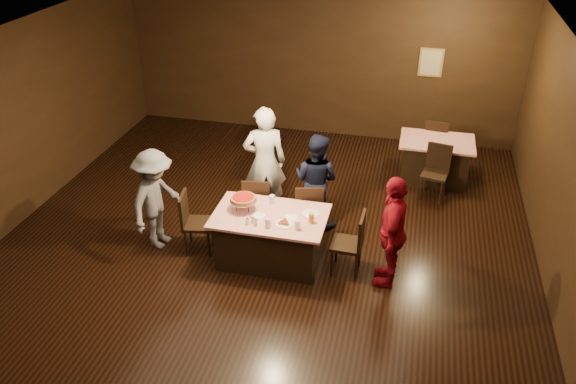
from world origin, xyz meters
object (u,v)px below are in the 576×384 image
object	(u,v)px
main_table	(270,238)
chair_end_left	(198,223)
chair_back_far	(436,142)
diner_navy_hoodie	(316,180)
diner_grey_knit	(156,199)
glass_front_left	(268,223)
back_table	(435,160)
glass_amber	(311,218)
diner_white_jacket	(265,162)
glass_back	(272,200)
pizza_stand	(243,199)
plate_empty	(311,214)
chair_end_right	(347,243)
diner_red_shirt	(392,232)
chair_back_near	(435,173)
glass_front_right	(298,225)
chair_far_right	(308,209)
chair_far_left	(258,202)

from	to	relation	value
main_table	chair_end_left	bearing A→B (deg)	180.00
main_table	chair_back_far	distance (m)	4.30
diner_navy_hoodie	diner_grey_knit	distance (m)	2.45
chair_end_left	glass_front_left	world-z (taller)	chair_end_left
main_table	chair_end_left	world-z (taller)	chair_end_left
main_table	chair_back_far	xyz separation A→B (m)	(2.27, 3.66, 0.09)
back_table	glass_amber	xyz separation A→B (m)	(-1.67, -3.11, 0.46)
diner_white_jacket	glass_back	world-z (taller)	diner_white_jacket
chair_end_left	pizza_stand	xyz separation A→B (m)	(0.70, 0.05, 0.48)
glass_amber	plate_empty	bearing A→B (deg)	104.04
chair_end_left	glass_amber	size ratio (longest dim) A/B	6.79
main_table	chair_end_left	xyz separation A→B (m)	(-1.10, 0.00, 0.09)
chair_end_right	glass_amber	world-z (taller)	chair_end_right
diner_red_shirt	chair_back_near	bearing A→B (deg)	168.57
glass_front_right	diner_grey_knit	bearing A→B (deg)	173.53
main_table	pizza_stand	xyz separation A→B (m)	(-0.40, 0.05, 0.57)
glass_front_right	glass_amber	bearing A→B (deg)	53.13
pizza_stand	diner_white_jacket	bearing A→B (deg)	90.91
main_table	pizza_stand	distance (m)	0.70
diner_white_jacket	pizza_stand	bearing A→B (deg)	71.94
chair_end_right	chair_far_right	bearing A→B (deg)	-135.12
chair_end_right	glass_amber	xyz separation A→B (m)	(-0.50, -0.05, 0.37)
pizza_stand	glass_front_right	world-z (taller)	pizza_stand
main_table	glass_front_right	bearing A→B (deg)	-29.05
diner_navy_hoodie	diner_grey_knit	size ratio (longest dim) A/B	0.98
glass_front_left	glass_front_right	bearing A→B (deg)	7.13
chair_far_left	diner_navy_hoodie	size ratio (longest dim) A/B	0.62
pizza_stand	chair_far_right	bearing A→B (deg)	41.19
chair_far_right	diner_grey_knit	world-z (taller)	diner_grey_knit
diner_navy_hoodie	diner_red_shirt	size ratio (longest dim) A/B	0.94
diner_white_jacket	diner_navy_hoodie	xyz separation A→B (m)	(0.86, -0.11, -0.16)
chair_back_near	glass_front_left	bearing A→B (deg)	-118.29
chair_back_far	glass_amber	world-z (taller)	chair_back_far
back_table	glass_front_right	bearing A→B (deg)	-118.75
plate_empty	glass_front_right	xyz separation A→B (m)	(-0.10, -0.40, 0.06)
diner_navy_hoodie	glass_amber	world-z (taller)	diner_navy_hoodie
chair_far_left	chair_far_right	bearing A→B (deg)	172.14
diner_navy_hoodie	diner_red_shirt	bearing A→B (deg)	153.83
chair_back_near	chair_far_right	bearing A→B (deg)	-127.70
main_table	diner_grey_knit	distance (m)	1.77
diner_grey_knit	glass_front_left	distance (m)	1.80
chair_end_right	pizza_stand	bearing A→B (deg)	-90.05
diner_navy_hoodie	glass_back	distance (m)	0.97
main_table	chair_back_near	world-z (taller)	chair_back_near
chair_back_near	plate_empty	distance (m)	2.81
back_table	diner_red_shirt	size ratio (longest dim) A/B	0.79
chair_far_left	chair_end_right	distance (m)	1.68
chair_far_right	pizza_stand	distance (m)	1.16
chair_far_left	pizza_stand	xyz separation A→B (m)	(0.00, -0.70, 0.48)
diner_grey_knit	chair_end_left	bearing A→B (deg)	-79.69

